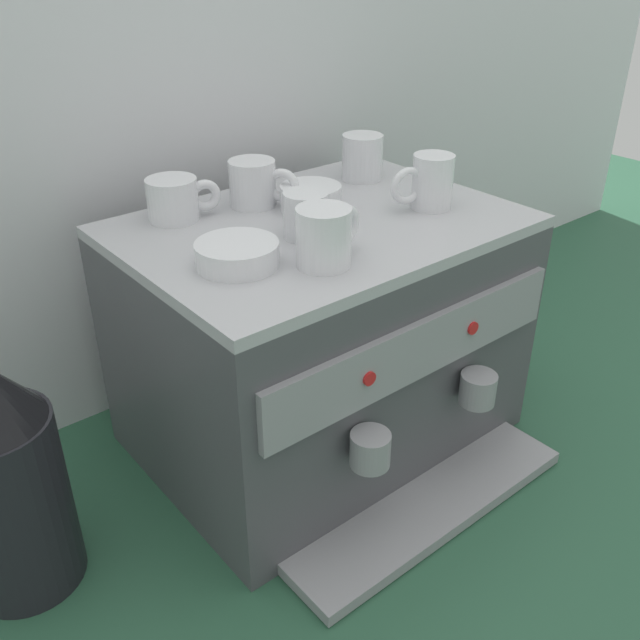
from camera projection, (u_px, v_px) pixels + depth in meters
The scene contains 13 objects.
ground_plane at pixel (320, 429), 1.25m from camera, with size 4.00×4.00×0.00m, color #28563D.
tiled_backsplash_wall at pixel (202, 57), 1.17m from camera, with size 2.80×0.03×1.19m, color silver.
espresso_machine at pixel (322, 336), 1.15m from camera, with size 0.59×0.54×0.40m.
ceramic_cup_0 at pixel (326, 236), 0.90m from camera, with size 0.11×0.07×0.08m.
ceramic_cup_1 at pixel (430, 182), 1.09m from camera, with size 0.11×0.06×0.08m.
ceramic_cup_2 at pixel (175, 199), 1.05m from camera, with size 0.11×0.08×0.06m.
ceramic_cup_3 at pixel (255, 183), 1.10m from camera, with size 0.09×0.10×0.07m.
ceramic_cup_4 at pixel (362, 156), 1.22m from camera, with size 0.10×0.09×0.08m.
ceramic_cup_5 at pixel (307, 214), 0.99m from camera, with size 0.09×0.08×0.07m.
ceramic_bowl_0 at pixel (311, 198), 1.09m from camera, with size 0.10×0.10×0.04m.
ceramic_bowl_1 at pixel (237, 255), 0.91m from camera, with size 0.11×0.11×0.03m.
coffee_grinder at pixel (3, 478), 0.89m from camera, with size 0.15×0.15×0.36m.
milk_pitcher at pixel (473, 325), 1.43m from camera, with size 0.10×0.10×0.15m, color #B7B7BC.
Camera 1 is at (-0.63, -0.77, 0.79)m, focal length 39.21 mm.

